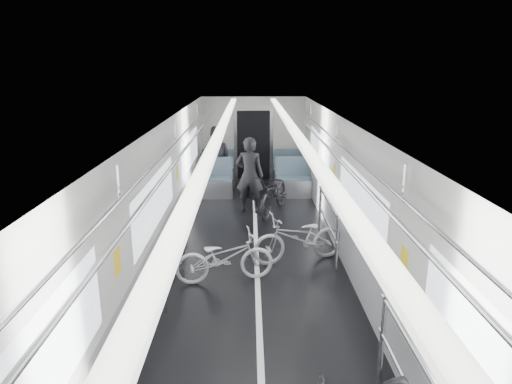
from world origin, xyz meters
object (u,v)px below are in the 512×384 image
bike_left_far (225,257)px  person_standing (250,175)px  bike_aisle (274,193)px  bike_right_mid (299,238)px  person_seated (216,159)px

bike_left_far → person_standing: size_ratio=0.88×
bike_left_far → bike_aisle: bike_aisle is taller
bike_left_far → bike_right_mid: size_ratio=0.93×
bike_left_far → person_seated: bearing=-5.8°
bike_right_mid → bike_aisle: 2.67m
person_standing → person_seated: 2.12m
person_standing → person_seated: (-0.90, 1.92, -0.00)m
bike_right_mid → person_seated: 5.01m
bike_aisle → bike_right_mid: bearing=-64.1°
person_seated → bike_left_far: bearing=102.5°
bike_left_far → person_seated: size_ratio=0.89×
bike_left_far → person_standing: bearing=-17.6°
bike_left_far → bike_right_mid: 1.44m
bike_aisle → person_standing: 0.69m
bike_aisle → person_standing: bearing=-170.6°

